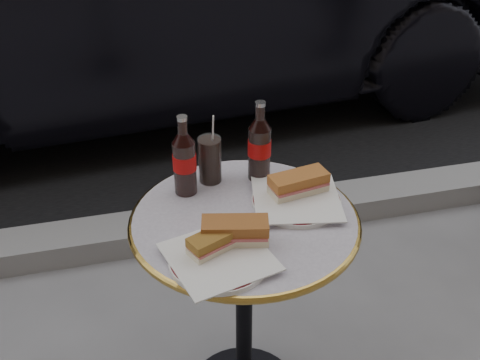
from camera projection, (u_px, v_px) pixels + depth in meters
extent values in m
cube|color=gray|center=(194.00, 225.00, 2.71)|extent=(40.00, 0.20, 0.12)
cylinder|color=white|center=(219.00, 259.00, 1.45)|extent=(0.26, 0.26, 0.01)
cylinder|color=silver|center=(296.00, 201.00, 1.66)|extent=(0.32, 0.32, 0.01)
cube|color=#8F6024|center=(215.00, 242.00, 1.46)|extent=(0.15, 0.11, 0.05)
cube|color=#995626|center=(235.00, 232.00, 1.48)|extent=(0.18, 0.11, 0.06)
cube|color=#AD642C|center=(298.00, 184.00, 1.67)|extent=(0.17, 0.10, 0.06)
cylinder|color=black|center=(210.00, 160.00, 1.72)|extent=(0.09, 0.09, 0.14)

